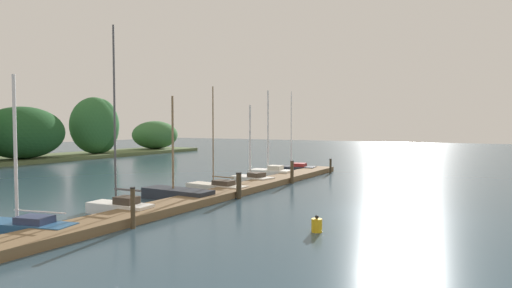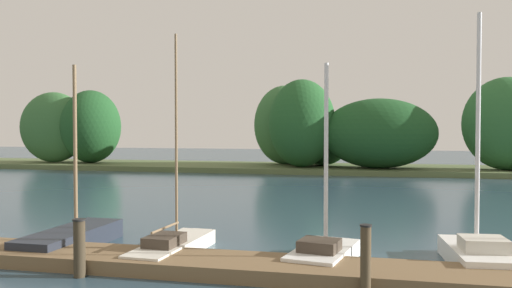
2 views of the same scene
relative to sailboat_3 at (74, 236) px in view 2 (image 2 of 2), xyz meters
name	(u,v)px [view 2 (image 2 of 2)]	position (x,y,z in m)	size (l,w,h in m)	color
dock_pier	(96,258)	(1.65, -1.64, -0.15)	(30.32, 1.80, 0.35)	brown
far_shore	(336,134)	(5.36, 28.03, 2.63)	(64.14, 8.34, 7.21)	#56663D
sailboat_3	(74,236)	(0.00, 0.00, 0.00)	(1.31, 4.17, 5.28)	#232833
sailboat_4	(174,245)	(3.20, -0.29, -0.04)	(1.27, 4.07, 6.01)	silver
sailboat_5	(324,251)	(7.26, -0.29, 0.00)	(1.74, 3.15, 5.11)	white
sailboat_6	(478,251)	(11.02, 0.36, 0.05)	(1.65, 3.36, 6.34)	white
mooring_piling_2	(79,248)	(1.84, -2.72, 0.36)	(0.31, 0.31, 1.36)	#3D3323
mooring_piling_3	(366,261)	(8.34, -2.71, 0.43)	(0.25, 0.25, 1.49)	#4C3D28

